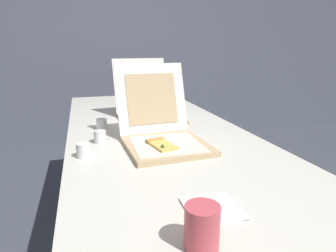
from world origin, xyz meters
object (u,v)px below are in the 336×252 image
(pizza_box_middle, at_px, (149,111))
(napkin_pile, at_px, (212,209))
(pizza_box_front, at_px, (163,134))
(cup_printed_front, at_px, (202,227))
(cup_white_near_left, at_px, (83,150))
(cup_white_near_center, at_px, (100,137))
(cup_white_mid, at_px, (102,124))
(table, at_px, (155,137))

(pizza_box_middle, relative_size, napkin_pile, 2.84)
(pizza_box_front, distance_m, napkin_pile, 0.56)
(pizza_box_front, height_order, cup_printed_front, pizza_box_front)
(cup_white_near_left, xyz_separation_m, cup_white_near_center, (0.08, 0.17, 0.00))
(pizza_box_front, relative_size, pizza_box_middle, 1.04)
(cup_white_near_left, bearing_deg, pizza_box_front, 8.86)
(pizza_box_front, xyz_separation_m, cup_white_near_left, (-0.34, -0.05, -0.02))
(cup_white_mid, xyz_separation_m, cup_white_near_center, (-0.02, -0.23, 0.00))
(table, height_order, cup_white_near_center, cup_white_near_center)
(cup_printed_front, bearing_deg, pizza_box_middle, 82.68)
(cup_white_mid, relative_size, cup_printed_front, 0.57)
(pizza_box_middle, bearing_deg, table, -99.35)
(table, bearing_deg, cup_white_near_left, -139.12)
(cup_printed_front, distance_m, napkin_pile, 0.16)
(table, relative_size, cup_printed_front, 23.25)
(cup_white_near_left, bearing_deg, pizza_box_middle, 54.19)
(cup_white_near_left, distance_m, cup_white_mid, 0.41)
(table, xyz_separation_m, pizza_box_middle, (0.02, 0.22, 0.10))
(table, distance_m, cup_white_mid, 0.29)
(table, relative_size, cup_white_near_center, 41.14)
(cup_white_near_center, height_order, napkin_pile, cup_white_near_center)
(cup_white_near_left, bearing_deg, cup_printed_front, -69.41)
(pizza_box_middle, height_order, cup_white_mid, pizza_box_middle)
(pizza_box_middle, height_order, napkin_pile, pizza_box_middle)
(napkin_pile, bearing_deg, cup_white_mid, 104.15)
(pizza_box_front, bearing_deg, cup_white_mid, 122.33)
(pizza_box_front, relative_size, cup_printed_front, 4.64)
(pizza_box_middle, bearing_deg, cup_white_mid, -158.76)
(pizza_box_middle, xyz_separation_m, cup_white_mid, (-0.29, -0.14, -0.02))
(cup_white_near_left, height_order, cup_white_mid, same)
(napkin_pile, bearing_deg, pizza_box_front, 88.32)
(cup_white_near_center, bearing_deg, cup_printed_front, -78.49)
(cup_white_mid, bearing_deg, table, -14.92)
(cup_printed_front, bearing_deg, napkin_pile, 56.45)
(table, xyz_separation_m, napkin_pile, (-0.05, -0.83, 0.05))
(table, bearing_deg, cup_white_mid, 165.08)
(cup_white_near_left, xyz_separation_m, cup_white_mid, (0.10, 0.40, 0.00))
(cup_white_mid, bearing_deg, cup_printed_front, -82.26)
(pizza_box_front, relative_size, napkin_pile, 2.94)
(pizza_box_middle, height_order, cup_white_near_center, pizza_box_middle)
(cup_printed_front, relative_size, napkin_pile, 0.63)
(table, xyz_separation_m, cup_printed_front, (-0.14, -0.96, 0.09))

